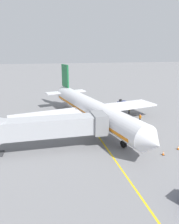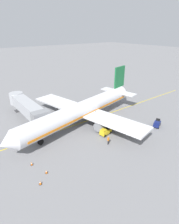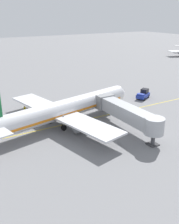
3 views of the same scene
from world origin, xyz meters
TOP-DOWN VIEW (x-y plane):
  - ground_plane at (0.00, 0.00)m, footprint 400.00×400.00m
  - gate_lead_in_line at (0.00, 0.00)m, footprint 0.24×80.00m
  - parked_airliner at (-0.16, -0.07)m, footprint 30.43×37.10m
  - jet_bridge at (8.46, 9.23)m, footprint 17.46×3.50m
  - baggage_tug_lead at (-7.21, -0.60)m, footprint 1.62×2.65m
  - baggage_tug_trailing at (-11.53, -11.82)m, footprint 2.07×2.77m
  - baggage_cart_front at (-6.61, -2.74)m, footprint 1.88×2.97m
  - baggage_cart_second_in_train at (-6.46, -5.50)m, footprint 1.88×2.97m
  - ground_crew_wing_walker at (-10.08, 1.24)m, footprint 0.34×0.72m
  - ground_crew_loader at (-10.36, -4.81)m, footprint 0.46×0.66m
  - safety_cone_nose_left at (-6.99, 14.69)m, footprint 0.36×0.36m
  - safety_cone_nose_right at (-11.53, 15.27)m, footprint 0.36×0.36m
  - safety_cone_wing_tip at (-10.06, 13.66)m, footprint 0.36×0.36m

SIDE VIEW (x-z plane):
  - ground_plane at x=0.00m, z-range 0.00..0.00m
  - gate_lead_in_line at x=0.00m, z-range 0.00..0.01m
  - safety_cone_nose_left at x=-6.99m, z-range -0.01..0.58m
  - safety_cone_nose_right at x=-11.53m, z-range -0.01..0.58m
  - safety_cone_wing_tip at x=-10.06m, z-range -0.01..0.58m
  - baggage_tug_lead at x=-7.21m, z-range -0.10..1.52m
  - baggage_tug_trailing at x=-11.53m, z-range -0.10..1.52m
  - baggage_cart_front at x=-6.61m, z-range 0.16..1.74m
  - baggage_cart_second_in_train at x=-6.46m, z-range 0.16..1.74m
  - ground_crew_wing_walker at x=-10.08m, z-range 0.11..1.80m
  - ground_crew_loader at x=-10.36m, z-range 0.11..1.80m
  - parked_airliner at x=-0.16m, z-range -2.13..8.50m
  - jet_bridge at x=8.46m, z-range 0.97..5.95m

